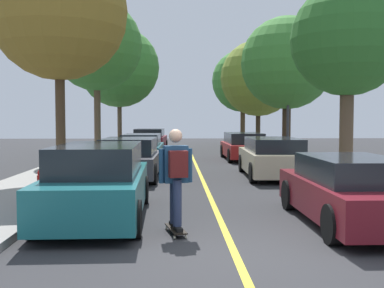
# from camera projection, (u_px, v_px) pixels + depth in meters

# --- Properties ---
(ground) EXTENTS (80.00, 80.00, 0.00)m
(ground) POSITION_uv_depth(u_px,v_px,m) (234.00, 252.00, 7.03)
(ground) COLOR #2D2D30
(center_line) EXTENTS (0.12, 39.20, 0.01)m
(center_line) POSITION_uv_depth(u_px,v_px,m) (213.00, 204.00, 11.03)
(center_line) COLOR gold
(center_line) RESTS_ON ground
(parked_car_left_nearest) EXTENTS (1.92, 4.62, 1.46)m
(parked_car_left_nearest) POSITION_uv_depth(u_px,v_px,m) (98.00, 182.00, 9.37)
(parked_car_left_nearest) COLOR #196066
(parked_car_left_nearest) RESTS_ON ground
(parked_car_left_near) EXTENTS (2.05, 4.18, 1.33)m
(parked_car_left_near) POSITION_uv_depth(u_px,v_px,m) (129.00, 159.00, 15.56)
(parked_car_left_near) COLOR #38383D
(parked_car_left_near) RESTS_ON ground
(parked_car_left_far) EXTENTS (1.95, 4.68, 1.28)m
(parked_car_left_far) POSITION_uv_depth(u_px,v_px,m) (141.00, 149.00, 21.11)
(parked_car_left_far) COLOR #196066
(parked_car_left_far) RESTS_ON ground
(parked_car_left_farthest) EXTENTS (2.04, 4.38, 1.37)m
(parked_car_left_farthest) POSITION_uv_depth(u_px,v_px,m) (150.00, 141.00, 28.00)
(parked_car_left_farthest) COLOR maroon
(parked_car_left_farthest) RESTS_ON ground
(parked_car_right_nearest) EXTENTS (1.80, 4.27, 1.27)m
(parked_car_right_nearest) POSITION_uv_depth(u_px,v_px,m) (350.00, 191.00, 8.85)
(parked_car_right_nearest) COLOR maroon
(parked_car_right_nearest) RESTS_ON ground
(parked_car_right_near) EXTENTS (2.01, 4.56, 1.32)m
(parked_car_right_near) POSITION_uv_depth(u_px,v_px,m) (272.00, 157.00, 15.99)
(parked_car_right_near) COLOR #BCAD89
(parked_car_right_near) RESTS_ON ground
(parked_car_right_far) EXTENTS (1.90, 4.43, 1.29)m
(parked_car_right_far) POSITION_uv_depth(u_px,v_px,m) (244.00, 146.00, 22.75)
(parked_car_right_far) COLOR maroon
(parked_car_right_far) RESTS_ON ground
(street_tree_left_nearest) EXTENTS (3.98, 3.98, 6.92)m
(street_tree_left_nearest) POSITION_uv_depth(u_px,v_px,m) (59.00, 12.00, 13.80)
(street_tree_left_nearest) COLOR #4C3823
(street_tree_left_nearest) RESTS_ON sidewalk_left
(street_tree_left_near) EXTENTS (3.89, 3.89, 6.90)m
(street_tree_left_near) POSITION_uv_depth(u_px,v_px,m) (97.00, 46.00, 20.42)
(street_tree_left_near) COLOR brown
(street_tree_left_near) RESTS_ON sidewalk_left
(street_tree_left_far) EXTENTS (4.80, 4.80, 7.29)m
(street_tree_left_far) POSITION_uv_depth(u_px,v_px,m) (119.00, 67.00, 28.59)
(street_tree_left_far) COLOR brown
(street_tree_left_far) RESTS_ON sidewalk_left
(street_tree_right_nearest) EXTENTS (3.37, 3.37, 5.87)m
(street_tree_right_nearest) POSITION_uv_depth(u_px,v_px,m) (348.00, 40.00, 14.09)
(street_tree_right_nearest) COLOR brown
(street_tree_right_nearest) RESTS_ON sidewalk_right
(street_tree_right_near) EXTENTS (4.23, 4.23, 6.48)m
(street_tree_right_near) POSITION_uv_depth(u_px,v_px,m) (287.00, 63.00, 21.76)
(street_tree_right_near) COLOR #3D2D1E
(street_tree_right_near) RESTS_ON sidewalk_right
(street_tree_right_far) EXTENTS (4.68, 4.68, 6.65)m
(street_tree_right_far) POSITION_uv_depth(u_px,v_px,m) (258.00, 78.00, 29.30)
(street_tree_right_far) COLOR #3D2D1E
(street_tree_right_far) RESTS_ON sidewalk_right
(street_tree_right_farthest) EXTENTS (4.69, 4.69, 7.01)m
(street_tree_right_farthest) POSITION_uv_depth(u_px,v_px,m) (243.00, 81.00, 36.01)
(street_tree_right_farthest) COLOR #4C3823
(street_tree_right_farthest) RESTS_ON sidewalk_right
(fire_hydrant) EXTENTS (0.20, 0.20, 0.70)m
(fire_hydrant) POSITION_uv_depth(u_px,v_px,m) (42.00, 184.00, 10.73)
(fire_hydrant) COLOR #B2140F
(fire_hydrant) RESTS_ON sidewalk_left
(streetlamp) EXTENTS (0.36, 0.24, 5.53)m
(streetlamp) POSITION_uv_depth(u_px,v_px,m) (288.00, 88.00, 21.11)
(streetlamp) COLOR #38383D
(streetlamp) RESTS_ON sidewalk_right
(skateboard) EXTENTS (0.39, 0.87, 0.10)m
(skateboard) POSITION_uv_depth(u_px,v_px,m) (176.00, 229.00, 8.14)
(skateboard) COLOR black
(skateboard) RESTS_ON ground
(skateboarder) EXTENTS (0.59, 0.71, 1.69)m
(skateboarder) POSITION_uv_depth(u_px,v_px,m) (176.00, 173.00, 8.05)
(skateboarder) COLOR black
(skateboarder) RESTS_ON skateboard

